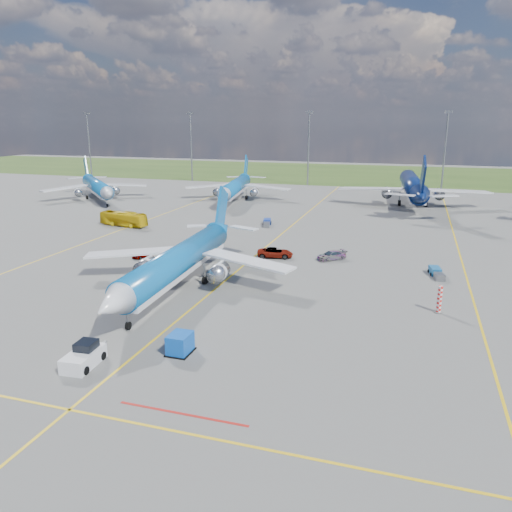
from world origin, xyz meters
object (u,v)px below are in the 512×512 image
(service_car_c, at_px, (331,255))
(bg_jet_nnw, at_px, (236,201))
(main_airliner, at_px, (180,288))
(baggage_tug_w, at_px, (436,273))
(uld_container, at_px, (180,343))
(service_car_a, at_px, (142,254))
(baggage_tug_c, at_px, (267,223))
(bg_jet_n, at_px, (411,204))
(pushback_tug, at_px, (84,356))
(bg_jet_nw, at_px, (98,200))
(warning_post, at_px, (440,299))
(apron_bus, at_px, (123,219))
(service_car_b, at_px, (275,253))

(service_car_c, bearing_deg, bg_jet_nnw, 173.45)
(main_airliner, height_order, baggage_tug_w, main_airliner)
(uld_container, height_order, service_car_a, uld_container)
(baggage_tug_c, bearing_deg, bg_jet_nnw, 107.43)
(bg_jet_n, relative_size, service_car_a, 14.23)
(pushback_tug, bearing_deg, bg_jet_nw, 119.57)
(pushback_tug, bearing_deg, warning_post, 32.38)
(bg_jet_nnw, distance_m, baggage_tug_w, 70.57)
(bg_jet_n, height_order, baggage_tug_c, bg_jet_n)
(uld_container, bearing_deg, service_car_c, 77.78)
(warning_post, bearing_deg, bg_jet_n, 93.05)
(bg_jet_nw, bearing_deg, bg_jet_nnw, -29.02)
(bg_jet_nnw, bearing_deg, baggage_tug_c, -68.16)
(baggage_tug_w, bearing_deg, pushback_tug, -141.32)
(uld_container, distance_m, baggage_tug_w, 38.29)
(apron_bus, bearing_deg, pushback_tug, -142.28)
(main_airliner, relative_size, uld_container, 17.26)
(bg_jet_nw, distance_m, service_car_c, 77.81)
(bg_jet_n, distance_m, apron_bus, 69.67)
(bg_jet_nnw, xyz_separation_m, service_car_b, (24.37, -49.72, 0.74))
(warning_post, distance_m, bg_jet_nnw, 81.10)
(warning_post, distance_m, baggage_tug_w, 13.68)
(bg_jet_nw, height_order, service_car_b, bg_jet_nw)
(service_car_a, bearing_deg, baggage_tug_c, 78.32)
(uld_container, height_order, apron_bus, apron_bus)
(bg_jet_nnw, height_order, pushback_tug, bg_jet_nnw)
(main_airliner, distance_m, service_car_b, 18.88)
(bg_jet_nw, bearing_deg, apron_bus, -92.00)
(main_airliner, relative_size, baggage_tug_c, 7.92)
(warning_post, bearing_deg, pushback_tug, -143.21)
(service_car_a, bearing_deg, main_airliner, -33.69)
(bg_jet_nnw, distance_m, service_car_b, 55.38)
(pushback_tug, height_order, service_car_b, pushback_tug)
(baggage_tug_w, bearing_deg, apron_bus, 152.88)
(main_airliner, relative_size, service_car_a, 11.32)
(baggage_tug_c, bearing_deg, bg_jet_nw, 147.16)
(warning_post, relative_size, apron_bus, 0.30)
(bg_jet_nw, height_order, uld_container, bg_jet_nw)
(bg_jet_nnw, bearing_deg, bg_jet_nw, -174.02)
(pushback_tug, bearing_deg, baggage_tug_w, 45.97)
(warning_post, distance_m, service_car_a, 43.32)
(bg_jet_nnw, height_order, service_car_b, bg_jet_nnw)
(warning_post, relative_size, main_airliner, 0.08)
(warning_post, xyz_separation_m, bg_jet_n, (-3.96, 74.18, -1.50))
(baggage_tug_w, relative_size, baggage_tug_c, 0.93)
(bg_jet_n, height_order, pushback_tug, bg_jet_n)
(bg_jet_nnw, relative_size, apron_bus, 3.86)
(warning_post, relative_size, bg_jet_nw, 0.08)
(bg_jet_nw, distance_m, baggage_tug_c, 54.10)
(bg_jet_nnw, bearing_deg, bg_jet_n, 1.47)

